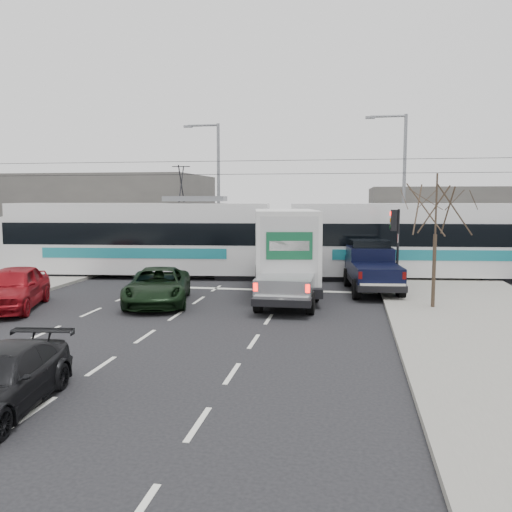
% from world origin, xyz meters
% --- Properties ---
extents(ground, '(120.00, 120.00, 0.00)m').
position_xyz_m(ground, '(0.00, 0.00, 0.00)').
color(ground, black).
rests_on(ground, ground).
extents(sidewalk_right, '(6.00, 60.00, 0.15)m').
position_xyz_m(sidewalk_right, '(9.00, 0.00, 0.07)').
color(sidewalk_right, gray).
rests_on(sidewalk_right, ground).
extents(rails, '(60.00, 1.60, 0.03)m').
position_xyz_m(rails, '(0.00, 10.00, 0.01)').
color(rails, '#33302D').
rests_on(rails, ground).
extents(building_left, '(14.00, 10.00, 6.00)m').
position_xyz_m(building_left, '(-14.00, 22.00, 3.00)').
color(building_left, '#66625C').
rests_on(building_left, ground).
extents(building_right, '(12.00, 10.00, 5.00)m').
position_xyz_m(building_right, '(12.00, 24.00, 2.50)').
color(building_right, '#66625C').
rests_on(building_right, ground).
extents(bare_tree, '(2.40, 2.40, 5.00)m').
position_xyz_m(bare_tree, '(7.60, 2.50, 3.79)').
color(bare_tree, '#47382B').
rests_on(bare_tree, ground).
extents(traffic_signal, '(0.44, 0.44, 3.60)m').
position_xyz_m(traffic_signal, '(6.47, 6.50, 2.74)').
color(traffic_signal, black).
rests_on(traffic_signal, ground).
extents(street_lamp_near, '(2.38, 0.25, 9.00)m').
position_xyz_m(street_lamp_near, '(7.31, 14.00, 5.11)').
color(street_lamp_near, slate).
rests_on(street_lamp_near, ground).
extents(street_lamp_far, '(2.38, 0.25, 9.00)m').
position_xyz_m(street_lamp_far, '(-4.19, 16.00, 5.11)').
color(street_lamp_far, slate).
rests_on(street_lamp_far, ground).
extents(catenary, '(60.00, 0.20, 7.00)m').
position_xyz_m(catenary, '(0.00, 10.00, 3.88)').
color(catenary, black).
rests_on(catenary, ground).
extents(tram, '(29.06, 5.91, 5.90)m').
position_xyz_m(tram, '(0.74, 9.99, 2.09)').
color(tram, silver).
rests_on(tram, ground).
extents(silver_pickup, '(2.23, 6.15, 2.23)m').
position_xyz_m(silver_pickup, '(2.11, 3.40, 1.11)').
color(silver_pickup, black).
rests_on(silver_pickup, ground).
extents(box_truck, '(3.83, 7.79, 3.73)m').
position_xyz_m(box_truck, '(1.61, 5.34, 1.84)').
color(box_truck, black).
rests_on(box_truck, ground).
extents(navy_pickup, '(2.61, 5.63, 2.29)m').
position_xyz_m(navy_pickup, '(5.46, 6.52, 1.13)').
color(navy_pickup, black).
rests_on(navy_pickup, ground).
extents(green_car, '(3.55, 5.58, 1.43)m').
position_xyz_m(green_car, '(-3.11, 2.03, 0.72)').
color(green_car, black).
rests_on(green_car, ground).
extents(red_car, '(3.34, 5.23, 1.66)m').
position_xyz_m(red_car, '(-8.21, 0.06, 0.83)').
color(red_car, maroon).
rests_on(red_car, ground).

